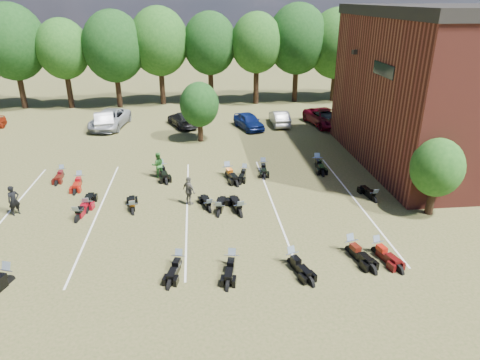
{
  "coord_description": "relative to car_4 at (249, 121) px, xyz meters",
  "views": [
    {
      "loc": [
        -2.2,
        -19.14,
        11.18
      ],
      "look_at": [
        0.16,
        4.0,
        1.2
      ],
      "focal_mm": 32.0,
      "sensor_mm": 36.0,
      "label": 1
    }
  ],
  "objects": [
    {
      "name": "young_tree_near_building",
      "position": [
        8.03,
        -17.71,
        2.04
      ],
      "size": [
        2.8,
        2.8,
        4.16
      ],
      "color": "black",
      "rests_on": "ground"
    },
    {
      "name": "person_black",
      "position": [
        -14.93,
        -15.51,
        0.15
      ],
      "size": [
        0.74,
        0.72,
        1.71
      ],
      "primitive_type": "imported",
      "rotation": [
        0.0,
        0.0,
        0.73
      ],
      "color": "black",
      "rests_on": "ground"
    },
    {
      "name": "motorcycle_16",
      "position": [
        -7.28,
        -10.25,
        -0.71
      ],
      "size": [
        1.36,
        2.63,
        1.4
      ],
      "primitive_type": null,
      "rotation": [
        0.0,
        0.0,
        0.23
      ],
      "color": "black",
      "rests_on": "ground"
    },
    {
      "name": "car_7",
      "position": [
        7.11,
        0.52,
        -0.06
      ],
      "size": [
        2.98,
        4.78,
        1.29
      ],
      "primitive_type": "imported",
      "rotation": [
        0.0,
        0.0,
        3.42
      ],
      "color": "#313236",
      "rests_on": "ground"
    },
    {
      "name": "motorcycle_15",
      "position": [
        -12.43,
        -11.48,
        -0.71
      ],
      "size": [
        0.75,
        2.18,
        1.2
      ],
      "primitive_type": null,
      "rotation": [
        0.0,
        0.0,
        0.03
      ],
      "color": "maroon",
      "rests_on": "ground"
    },
    {
      "name": "motorcycle_20",
      "position": [
        3.72,
        -9.99,
        -0.71
      ],
      "size": [
        0.85,
        2.42,
        1.33
      ],
      "primitive_type": null,
      "rotation": [
        0.0,
        0.0,
        -0.04
      ],
      "color": "black",
      "rests_on": "ground"
    },
    {
      "name": "car_4",
      "position": [
        0.0,
        0.0,
        0.0
      ],
      "size": [
        2.84,
        4.48,
        1.42
      ],
      "primitive_type": "imported",
      "rotation": [
        0.0,
        0.0,
        0.3
      ],
      "color": "navy",
      "rests_on": "ground"
    },
    {
      "name": "motorcycle_2",
      "position": [
        -5.77,
        -21.47,
        -0.71
      ],
      "size": [
        1.14,
        2.18,
        1.16
      ],
      "primitive_type": null,
      "rotation": [
        0.0,
        0.0,
        -0.24
      ],
      "color": "black",
      "rests_on": "ground"
    },
    {
      "name": "motorcycle_12",
      "position": [
        -2.53,
        -16.89,
        -0.71
      ],
      "size": [
        1.19,
        2.46,
        1.32
      ],
      "primitive_type": null,
      "rotation": [
        0.0,
        0.0,
        3.34
      ],
      "color": "black",
      "rests_on": "ground"
    },
    {
      "name": "motorcycle_7",
      "position": [
        -11.36,
        -16.58,
        -0.71
      ],
      "size": [
        1.08,
        2.35,
        1.26
      ],
      "primitive_type": null,
      "rotation": [
        0.0,
        0.0,
        2.98
      ],
      "color": "maroon",
      "rests_on": "ground"
    },
    {
      "name": "parking_lines",
      "position": [
        -5.47,
        -15.71,
        -0.7
      ],
      "size": [
        20.1,
        14.0,
        0.01
      ],
      "color": "silver",
      "rests_on": "ground"
    },
    {
      "name": "car_2",
      "position": [
        -12.75,
        1.63,
        0.09
      ],
      "size": [
        3.48,
        6.07,
        1.59
      ],
      "primitive_type": "imported",
      "rotation": [
        0.0,
        0.0,
        -0.15
      ],
      "color": "gray",
      "rests_on": "ground"
    },
    {
      "name": "motorcycle_17",
      "position": [
        -2.78,
        -11.09,
        -0.71
      ],
      "size": [
        1.36,
        2.56,
        1.36
      ],
      "primitive_type": null,
      "rotation": [
        0.0,
        0.0,
        0.25
      ],
      "color": "black",
      "rests_on": "ground"
    },
    {
      "name": "car_6",
      "position": [
        7.26,
        0.24,
        0.06
      ],
      "size": [
        3.46,
        5.88,
        1.53
      ],
      "primitive_type": "imported",
      "rotation": [
        0.0,
        0.0,
        0.17
      ],
      "color": "#5C0515",
      "rests_on": "ground"
    },
    {
      "name": "motorcycle_19",
      "position": [
        -1.65,
        -11.16,
        -0.71
      ],
      "size": [
        1.17,
        2.11,
        1.12
      ],
      "primitive_type": null,
      "rotation": [
        0.0,
        0.0,
        -0.28
      ],
      "color": "black",
      "rests_on": "ground"
    },
    {
      "name": "motorcycle_9",
      "position": [
        -11.09,
        -15.52,
        -0.71
      ],
      "size": [
        0.8,
        2.27,
        1.25
      ],
      "primitive_type": null,
      "rotation": [
        0.0,
        0.0,
        3.18
      ],
      "color": "black",
      "rests_on": "ground"
    },
    {
      "name": "car_3",
      "position": [
        -6.05,
        1.46,
        -0.05
      ],
      "size": [
        3.36,
        4.92,
        1.32
      ],
      "primitive_type": "imported",
      "rotation": [
        0.0,
        0.0,
        3.51
      ],
      "color": "black",
      "rests_on": "ground"
    },
    {
      "name": "young_tree_midfield",
      "position": [
        -4.47,
        -3.21,
        2.38
      ],
      "size": [
        3.2,
        3.2,
        4.7
      ],
      "color": "black",
      "rests_on": "ground"
    },
    {
      "name": "ground",
      "position": [
        -2.47,
        -18.71,
        -0.71
      ],
      "size": [
        160.0,
        160.0,
        0.0
      ],
      "primitive_type": "plane",
      "color": "brown",
      "rests_on": "ground"
    },
    {
      "name": "motorcycle_4",
      "position": [
        -0.68,
        -21.84,
        -0.71
      ],
      "size": [
        1.34,
        2.3,
        1.22
      ],
      "primitive_type": null,
      "rotation": [
        0.0,
        0.0,
        0.31
      ],
      "color": "black",
      "rests_on": "ground"
    },
    {
      "name": "car_1",
      "position": [
        -13.18,
        1.44,
        0.08
      ],
      "size": [
        2.52,
        5.01,
        1.58
      ],
      "primitive_type": "imported",
      "rotation": [
        0.0,
        0.0,
        3.33
      ],
      "color": "silver",
      "rests_on": "ground"
    },
    {
      "name": "motorcycle_18",
      "position": [
        -0.23,
        -10.27,
        -0.71
      ],
      "size": [
        0.87,
        2.22,
        1.21
      ],
      "primitive_type": null,
      "rotation": [
        0.0,
        0.0,
        -0.08
      ],
      "color": "black",
      "rests_on": "ground"
    },
    {
      "name": "person_green",
      "position": [
        -7.42,
        -10.86,
        0.16
      ],
      "size": [
        0.96,
        0.81,
        1.75
      ],
      "primitive_type": "imported",
      "rotation": [
        0.0,
        0.0,
        3.33
      ],
      "color": "#2B6A27",
      "rests_on": "ground"
    },
    {
      "name": "motorcycle_13",
      "position": [
        5.58,
        -15.93,
        -0.71
      ],
      "size": [
        0.97,
        2.15,
        1.16
      ],
      "primitive_type": null,
      "rotation": [
        0.0,
        0.0,
        3.29
      ],
      "color": "black",
      "rests_on": "ground"
    },
    {
      "name": "motorcycle_11",
      "position": [
        -4.21,
        -16.24,
        -0.71
      ],
      "size": [
        1.12,
        2.14,
        1.14
      ],
      "primitive_type": null,
      "rotation": [
        0.0,
        0.0,
        3.38
      ],
      "color": "black",
      "rests_on": "ground"
    },
    {
      "name": "person_grey",
      "position": [
        -5.32,
        -15.21,
        0.15
      ],
      "size": [
        0.97,
        1.05,
        1.73
      ],
      "primitive_type": "imported",
      "rotation": [
        0.0,
        0.0,
        2.26
      ],
      "color": "#58554C",
      "rests_on": "ground"
    },
    {
      "name": "motorcycle_10",
      "position": [
        -3.7,
        -16.75,
        -0.71
      ],
      "size": [
        1.2,
        2.32,
        1.24
      ],
      "primitive_type": null,
      "rotation": [
        0.0,
        0.0,
        2.91
      ],
      "color": "black",
      "rests_on": "ground"
    },
    {
      "name": "motorcycle_8",
      "position": [
        -8.49,
        -16.02,
        -0.71
      ],
      "size": [
        0.97,
        2.18,
        1.17
      ],
      "primitive_type": null,
      "rotation": [
        0.0,
        0.0,
        3.29
      ],
      "color": "black",
      "rests_on": "ground"
    },
    {
      "name": "tree_line",
      "position": [
        -3.47,
        10.29,
        5.6
      ],
      "size": [
        56.0,
        6.0,
        9.79
      ],
      "color": "black",
      "rests_on": "ground"
    },
    {
      "name": "motorcycle_3",
      "position": [
        -3.4,
        -21.72,
        -0.71
      ],
      "size": [
        1.1,
        2.26,
        1.21
      ],
      "primitive_type": null,
      "rotation": [
        0.0,
        0.0,
        -0.19
      ],
      "color": "black",
      "rests_on": "ground"
    },
    {
      "name": "motorcycle_5",
      "position": [
        2.29,
        -21.15,
        -0.71
      ],
      "size": [
        1.34,
        2.45,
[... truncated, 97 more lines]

